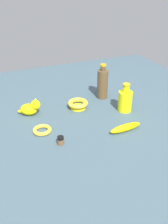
{
  "coord_description": "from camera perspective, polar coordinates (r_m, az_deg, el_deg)",
  "views": [
    {
      "loc": [
        -0.44,
        -1.02,
        0.71
      ],
      "look_at": [
        0.0,
        0.0,
        0.09
      ],
      "focal_mm": 40.33,
      "sensor_mm": 36.0,
      "label": 1
    }
  ],
  "objects": [
    {
      "name": "ground",
      "position": [
        1.32,
        0.0,
        -3.29
      ],
      "size": [
        2.0,
        2.0,
        0.0
      ],
      "primitive_type": "plane",
      "color": "#384C56"
    },
    {
      "name": "banana",
      "position": [
        1.29,
        9.39,
        -3.52
      ],
      "size": [
        0.18,
        0.05,
        0.04
      ],
      "primitive_type": "ellipsoid",
      "rotation": [
        0.0,
        0.0,
        0.06
      ],
      "color": "#D7BB08",
      "rests_on": "ground"
    },
    {
      "name": "nail_polish_jar",
      "position": [
        1.19,
        -5.33,
        -6.41
      ],
      "size": [
        0.03,
        0.03,
        0.04
      ],
      "color": "brown",
      "rests_on": "ground"
    },
    {
      "name": "bangle",
      "position": [
        1.29,
        -9.45,
        -4.05
      ],
      "size": [
        0.1,
        0.1,
        0.02
      ],
      "primitive_type": "torus",
      "color": "yellow",
      "rests_on": "ground"
    },
    {
      "name": "bottle_tall",
      "position": [
        1.59,
        4.23,
        6.47
      ],
      "size": [
        0.07,
        0.07,
        0.22
      ],
      "color": "brown",
      "rests_on": "ground"
    },
    {
      "name": "cat_figurine",
      "position": [
        1.44,
        -12.0,
        0.92
      ],
      "size": [
        0.13,
        0.1,
        0.1
      ],
      "color": "yellow",
      "rests_on": "ground"
    },
    {
      "name": "bowl",
      "position": [
        1.48,
        -1.38,
        1.84
      ],
      "size": [
        0.12,
        0.12,
        0.05
      ],
      "color": "yellow",
      "rests_on": "ground"
    },
    {
      "name": "bottle_short",
      "position": [
        1.46,
        9.3,
        2.66
      ],
      "size": [
        0.08,
        0.08,
        0.17
      ],
      "color": "yellow",
      "rests_on": "ground"
    }
  ]
}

